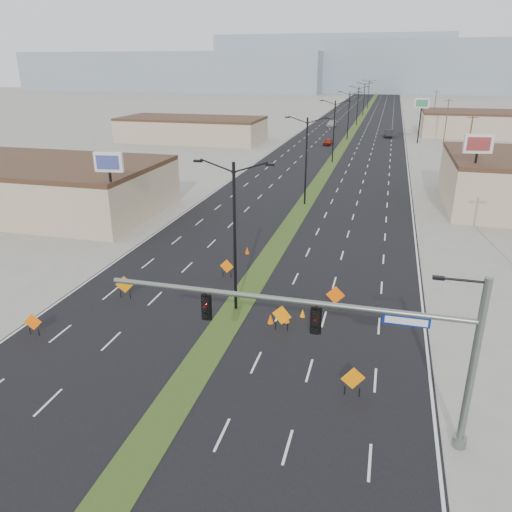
% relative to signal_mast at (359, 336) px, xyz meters
% --- Properties ---
extents(ground, '(600.00, 600.00, 0.00)m').
position_rel_signal_mast_xyz_m(ground, '(-8.56, -2.00, -4.79)').
color(ground, gray).
rests_on(ground, ground).
extents(road_surface, '(25.00, 400.00, 0.02)m').
position_rel_signal_mast_xyz_m(road_surface, '(-8.56, 98.00, -4.79)').
color(road_surface, black).
rests_on(road_surface, ground).
extents(median_strip, '(2.00, 400.00, 0.04)m').
position_rel_signal_mast_xyz_m(median_strip, '(-8.56, 98.00, -4.79)').
color(median_strip, '#314B1A').
rests_on(median_strip, ground).
extents(building_sw_far, '(30.00, 14.00, 4.50)m').
position_rel_signal_mast_xyz_m(building_sw_far, '(-40.56, 83.00, -2.54)').
color(building_sw_far, '#C3AD8B').
rests_on(building_sw_far, ground).
extents(mesa_west, '(180.00, 50.00, 22.00)m').
position_rel_signal_mast_xyz_m(mesa_west, '(-128.56, 278.00, 6.21)').
color(mesa_west, '#8597A5').
rests_on(mesa_west, ground).
extents(mesa_center, '(220.00, 50.00, 28.00)m').
position_rel_signal_mast_xyz_m(mesa_center, '(31.44, 298.00, 9.21)').
color(mesa_center, '#8597A5').
rests_on(mesa_center, ground).
extents(mesa_backdrop, '(140.00, 50.00, 32.00)m').
position_rel_signal_mast_xyz_m(mesa_backdrop, '(-38.56, 318.00, 11.21)').
color(mesa_backdrop, '#8597A5').
rests_on(mesa_backdrop, ground).
extents(signal_mast, '(16.30, 0.60, 8.00)m').
position_rel_signal_mast_xyz_m(signal_mast, '(0.00, 0.00, 0.00)').
color(signal_mast, slate).
rests_on(signal_mast, ground).
extents(streetlight_0, '(5.15, 0.24, 10.02)m').
position_rel_signal_mast_xyz_m(streetlight_0, '(-8.56, 10.00, 0.63)').
color(streetlight_0, black).
rests_on(streetlight_0, ground).
extents(streetlight_1, '(5.15, 0.24, 10.02)m').
position_rel_signal_mast_xyz_m(streetlight_1, '(-8.56, 38.00, 0.63)').
color(streetlight_1, black).
rests_on(streetlight_1, ground).
extents(streetlight_2, '(5.15, 0.24, 10.02)m').
position_rel_signal_mast_xyz_m(streetlight_2, '(-8.56, 66.00, 0.63)').
color(streetlight_2, black).
rests_on(streetlight_2, ground).
extents(streetlight_3, '(5.15, 0.24, 10.02)m').
position_rel_signal_mast_xyz_m(streetlight_3, '(-8.56, 94.00, 0.63)').
color(streetlight_3, black).
rests_on(streetlight_3, ground).
extents(streetlight_4, '(5.15, 0.24, 10.02)m').
position_rel_signal_mast_xyz_m(streetlight_4, '(-8.56, 122.00, 0.63)').
color(streetlight_4, black).
rests_on(streetlight_4, ground).
extents(streetlight_5, '(5.15, 0.24, 10.02)m').
position_rel_signal_mast_xyz_m(streetlight_5, '(-8.56, 150.00, 0.63)').
color(streetlight_5, black).
rests_on(streetlight_5, ground).
extents(streetlight_6, '(5.15, 0.24, 10.02)m').
position_rel_signal_mast_xyz_m(streetlight_6, '(-8.56, 178.00, 0.63)').
color(streetlight_6, black).
rests_on(streetlight_6, ground).
extents(utility_pole_1, '(1.60, 0.20, 9.00)m').
position_rel_signal_mast_xyz_m(utility_pole_1, '(11.44, 58.00, -0.12)').
color(utility_pole_1, '#4C3823').
rests_on(utility_pole_1, ground).
extents(utility_pole_2, '(1.60, 0.20, 9.00)m').
position_rel_signal_mast_xyz_m(utility_pole_2, '(11.44, 93.00, -0.12)').
color(utility_pole_2, '#4C3823').
rests_on(utility_pole_2, ground).
extents(utility_pole_3, '(1.60, 0.20, 9.00)m').
position_rel_signal_mast_xyz_m(utility_pole_3, '(11.44, 128.00, -0.12)').
color(utility_pole_3, '#4C3823').
rests_on(utility_pole_3, ground).
extents(car_left, '(1.72, 3.88, 1.30)m').
position_rel_signal_mast_xyz_m(car_left, '(-11.68, 84.98, -4.14)').
color(car_left, maroon).
rests_on(car_left, ground).
extents(car_mid, '(1.87, 4.91, 1.60)m').
position_rel_signal_mast_xyz_m(car_mid, '(0.14, 100.13, -3.99)').
color(car_mid, black).
rests_on(car_mid, ground).
extents(car_far, '(2.12, 5.14, 1.49)m').
position_rel_signal_mast_xyz_m(car_far, '(-14.69, 116.72, -4.05)').
color(car_far, '#A5A9AE').
rests_on(car_far, ground).
extents(construction_sign_0, '(1.08, 0.29, 1.46)m').
position_rel_signal_mast_xyz_m(construction_sign_0, '(-19.48, 3.48, -3.94)').
color(construction_sign_0, '#FF6005').
rests_on(construction_sign_0, ground).
extents(construction_sign_1, '(1.25, 0.35, 1.70)m').
position_rel_signal_mast_xyz_m(construction_sign_1, '(-16.61, 9.58, -3.79)').
color(construction_sign_1, orange).
rests_on(construction_sign_1, ground).
extents(construction_sign_2, '(1.11, 0.11, 1.47)m').
position_rel_signal_mast_xyz_m(construction_sign_2, '(-10.80, 14.99, -3.93)').
color(construction_sign_2, '#FE6805').
rests_on(construction_sign_2, ground).
extents(construction_sign_3, '(1.27, 0.33, 1.72)m').
position_rel_signal_mast_xyz_m(construction_sign_3, '(-4.94, 7.91, -3.77)').
color(construction_sign_3, orange).
rests_on(construction_sign_3, ground).
extents(construction_sign_4, '(1.18, 0.45, 1.66)m').
position_rel_signal_mast_xyz_m(construction_sign_4, '(-0.15, 2.38, -3.82)').
color(construction_sign_4, orange).
rests_on(construction_sign_4, ground).
extents(construction_sign_5, '(1.28, 0.16, 1.70)m').
position_rel_signal_mast_xyz_m(construction_sign_5, '(-2.05, 11.65, -3.79)').
color(construction_sign_5, '#FF5C05').
rests_on(construction_sign_5, ground).
extents(cone_0, '(0.52, 0.52, 0.67)m').
position_rel_signal_mast_xyz_m(cone_0, '(-5.81, 8.62, -4.46)').
color(cone_0, '#DA5904').
rests_on(cone_0, ground).
extents(cone_1, '(0.42, 0.42, 0.68)m').
position_rel_signal_mast_xyz_m(cone_1, '(-4.84, 9.02, -4.45)').
color(cone_1, '#FF6405').
rests_on(cone_1, ground).
extents(cone_2, '(0.41, 0.41, 0.58)m').
position_rel_signal_mast_xyz_m(cone_2, '(-3.98, 10.01, -4.50)').
color(cone_2, orange).
rests_on(cone_2, ground).
extents(cone_3, '(0.48, 0.48, 0.64)m').
position_rel_signal_mast_xyz_m(cone_3, '(-10.66, 20.33, -4.47)').
color(cone_3, '#DA4C04').
rests_on(cone_3, ground).
extents(pole_sign_west, '(2.69, 0.66, 8.19)m').
position_rel_signal_mast_xyz_m(pole_sign_west, '(-23.81, 21.07, 1.81)').
color(pole_sign_west, black).
rests_on(pole_sign_west, ground).
extents(pole_sign_east_near, '(2.93, 0.84, 8.92)m').
position_rel_signal_mast_xyz_m(pole_sign_east_near, '(9.34, 36.68, 2.45)').
color(pole_sign_east_near, black).
rests_on(pole_sign_east_near, ground).
extents(pole_sign_east_far, '(2.97, 0.59, 9.05)m').
position_rel_signal_mast_xyz_m(pole_sign_east_far, '(6.23, 92.31, 2.56)').
color(pole_sign_east_far, black).
rests_on(pole_sign_east_far, ground).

